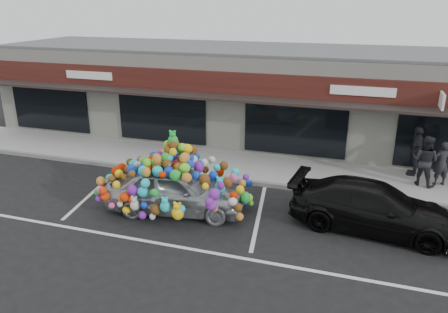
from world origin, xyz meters
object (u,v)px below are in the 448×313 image
(pedestrian_b, at_px, (425,161))
(pedestrian_c, at_px, (416,151))
(pedestrian_a, at_px, (442,163))
(black_sedan, at_px, (374,207))
(toy_car, at_px, (176,184))

(pedestrian_b, xyz_separation_m, pedestrian_c, (-0.22, 0.94, 0.04))
(pedestrian_a, xyz_separation_m, pedestrian_b, (-0.57, -0.19, 0.11))
(black_sedan, bearing_deg, pedestrian_c, -11.48)
(black_sedan, relative_size, pedestrian_a, 3.00)
(toy_car, relative_size, pedestrian_b, 2.70)
(pedestrian_a, height_order, pedestrian_b, pedestrian_b)
(black_sedan, relative_size, pedestrian_c, 2.54)
(toy_car, height_order, black_sedan, toy_car)
(pedestrian_b, bearing_deg, pedestrian_c, -50.30)
(black_sedan, xyz_separation_m, pedestrian_a, (2.26, 3.81, 0.25))
(toy_car, distance_m, pedestrian_a, 9.38)
(pedestrian_a, height_order, pedestrian_c, pedestrian_c)
(black_sedan, bearing_deg, pedestrian_a, -24.32)
(pedestrian_a, bearing_deg, pedestrian_b, -2.85)
(toy_car, height_order, pedestrian_c, toy_car)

